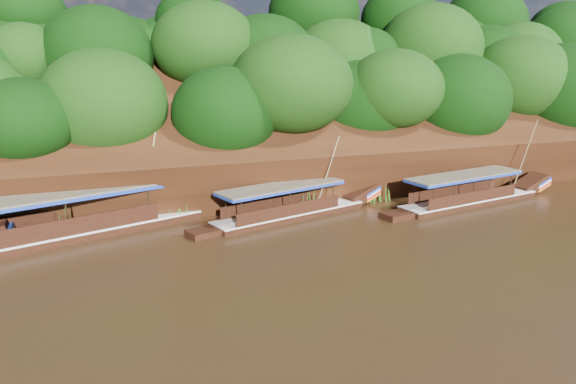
# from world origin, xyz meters

# --- Properties ---
(ground) EXTENTS (160.00, 160.00, 0.00)m
(ground) POSITION_xyz_m (0.00, 0.00, 0.00)
(ground) COLOR black
(ground) RESTS_ON ground
(riverbank) EXTENTS (120.00, 30.06, 19.40)m
(riverbank) POSITION_xyz_m (-0.01, 22.73, 1.89)
(riverbank) COLOR black
(riverbank) RESTS_ON ground
(boat_0) EXTENTS (13.70, 4.30, 6.19)m
(boat_0) POSITION_xyz_m (13.59, 6.81, 0.50)
(boat_0) COLOR black
(boat_0) RESTS_ON ground
(boat_1) EXTENTS (12.71, 5.27, 5.57)m
(boat_1) POSITION_xyz_m (0.62, 8.07, 0.50)
(boat_1) COLOR black
(boat_1) RESTS_ON ground
(boat_2) EXTENTS (17.12, 7.59, 6.11)m
(boat_2) POSITION_xyz_m (-11.88, 8.74, 0.62)
(boat_2) COLOR black
(boat_2) RESTS_ON ground
(reeds) EXTENTS (48.59, 2.23, 2.13)m
(reeds) POSITION_xyz_m (-4.38, 9.46, 0.88)
(reeds) COLOR #2C5F17
(reeds) RESTS_ON ground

